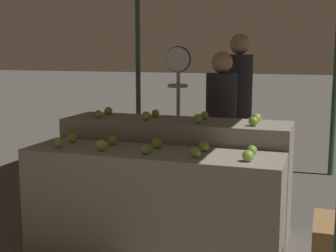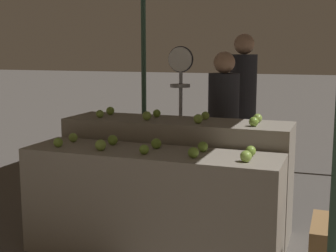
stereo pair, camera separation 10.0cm
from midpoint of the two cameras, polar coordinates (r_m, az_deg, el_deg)
display_counter_front at (r=3.66m, az=-1.35°, el=-9.53°), size 1.98×0.55×0.84m
display_counter_back at (r=4.18m, az=1.69°, el=-6.05°), size 1.98×0.55×1.00m
apple_front_0 at (r=3.78m, az=-12.51°, el=-1.97°), size 0.08×0.08×0.08m
apple_front_1 at (r=3.59m, az=-7.43°, el=-2.32°), size 0.09×0.09×0.09m
apple_front_2 at (r=3.43m, az=-2.04°, el=-2.88°), size 0.07×0.07×0.07m
apple_front_3 at (r=3.32m, az=3.97°, el=-3.26°), size 0.08×0.08×0.08m
apple_front_4 at (r=3.24m, az=10.36°, el=-3.66°), size 0.08×0.08×0.08m
apple_front_5 at (r=3.97m, az=-10.79°, el=-1.38°), size 0.08×0.08×0.08m
apple_front_6 at (r=3.79m, az=-6.01°, el=-1.71°), size 0.08×0.08×0.08m
apple_front_7 at (r=3.63m, az=-0.66°, el=-2.15°), size 0.08×0.08×0.08m
apple_front_8 at (r=3.53m, az=5.08°, el=-2.53°), size 0.08×0.08×0.08m
apple_front_9 at (r=3.44m, az=10.87°, el=-3.00°), size 0.08×0.08×0.08m
apple_back_0 at (r=4.25m, az=-7.64°, el=1.48°), size 0.07×0.07×0.07m
apple_back_1 at (r=4.06m, az=-1.89°, el=1.25°), size 0.08×0.08×0.08m
apple_back_2 at (r=3.89m, az=4.44°, el=0.89°), size 0.08×0.08×0.08m
apple_back_3 at (r=3.80m, az=11.16°, el=0.53°), size 0.08×0.08×0.08m
apple_back_4 at (r=4.43m, az=-6.41°, el=1.85°), size 0.08×0.08×0.08m
apple_back_5 at (r=4.25m, az=-0.70°, el=1.56°), size 0.07×0.07×0.07m
apple_back_6 at (r=4.12m, az=5.28°, el=1.28°), size 0.07×0.07×0.07m
apple_back_7 at (r=4.00m, az=11.57°, el=0.94°), size 0.08×0.08×0.08m
produce_scale at (r=4.68m, az=2.13°, el=4.08°), size 0.26×0.20×1.64m
person_vendor_at_scale at (r=4.62m, az=7.37°, el=0.79°), size 0.34×0.34×1.59m
person_customer_left at (r=5.53m, az=9.62°, el=3.45°), size 0.40×0.40×1.79m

